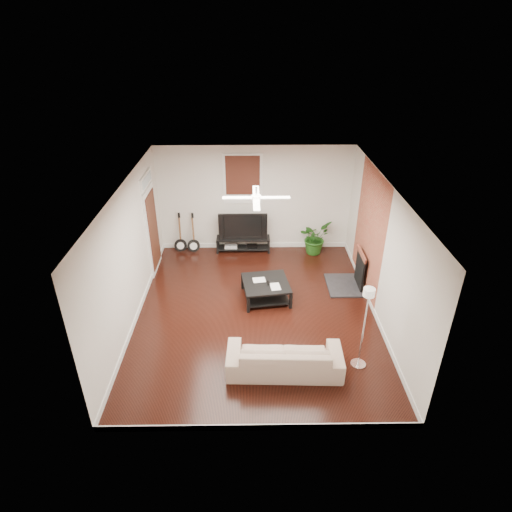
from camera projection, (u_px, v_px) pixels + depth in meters
The scene contains 14 objects.
room at pixel (256, 255), 8.44m from camera, with size 5.01×6.01×2.81m.
brick_accent at pixel (369, 232), 9.34m from camera, with size 0.02×2.20×2.80m, color #A54835.
fireplace at pixel (351, 269), 9.79m from camera, with size 0.80×1.10×0.92m, color black.
window_back at pixel (243, 179), 10.77m from camera, with size 1.00×0.06×1.30m, color #3D1510.
door_left at pixel (152, 222), 10.15m from camera, with size 0.08×1.00×2.50m, color white.
tv_stand at pixel (243, 244), 11.45m from camera, with size 1.41×0.38×0.40m, color black.
tv at pixel (243, 225), 11.20m from camera, with size 1.26×0.17×0.73m, color black.
coffee_table at pixel (266, 290), 9.48m from camera, with size 0.98×0.98×0.41m, color black.
sofa at pixel (284, 357), 7.48m from camera, with size 2.02×0.79×0.59m, color tan.
floor_lamp at pixel (364, 328), 7.33m from camera, with size 0.27×0.27×1.65m, color white, non-canonical shape.
potted_plant at pixel (314, 237), 11.26m from camera, with size 0.80×0.69×0.88m, color #215719.
guitar_left at pixel (180, 234), 11.24m from camera, with size 0.33×0.23×1.08m, color black, non-canonical shape.
guitar_right at pixel (193, 234), 11.22m from camera, with size 0.33×0.23×1.08m, color black, non-canonical shape.
ceiling_fan at pixel (256, 198), 7.86m from camera, with size 1.24×1.24×0.32m, color white, non-canonical shape.
Camera 1 is at (-0.10, -7.40, 5.46)m, focal length 30.00 mm.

